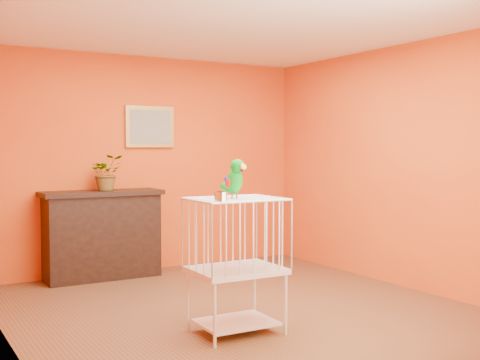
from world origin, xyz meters
TOP-DOWN VIEW (x-y plane):
  - ground at (0.00, 0.00)m, footprint 4.50×4.50m
  - room_shell at (0.00, 0.00)m, footprint 4.50×4.50m
  - console_cabinet at (-0.67, 2.01)m, footprint 1.36×0.49m
  - potted_plant at (-0.61, 1.99)m, footprint 0.38×0.42m
  - framed_picture at (0.00, 2.22)m, footprint 0.62×0.04m
  - birdcage at (-0.37, -0.52)m, footprint 0.71×0.56m
  - feed_cup at (-0.63, -0.73)m, footprint 0.10×0.10m
  - parrot at (-0.39, -0.52)m, footprint 0.16×0.28m

SIDE VIEW (x-z plane):
  - ground at x=0.00m, z-range 0.00..0.00m
  - console_cabinet at x=-0.67m, z-range 0.00..1.01m
  - birdcage at x=-0.37m, z-range 0.02..1.11m
  - feed_cup at x=-0.63m, z-range 1.09..1.16m
  - potted_plant at x=-0.61m, z-range 1.01..1.32m
  - parrot at x=-0.39m, z-range 1.09..1.41m
  - room_shell at x=0.00m, z-range -0.67..3.83m
  - framed_picture at x=0.00m, z-range 1.50..2.00m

